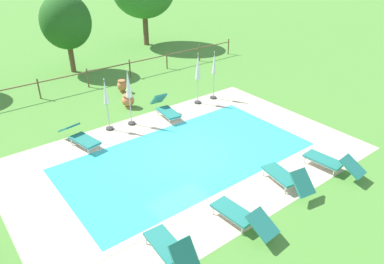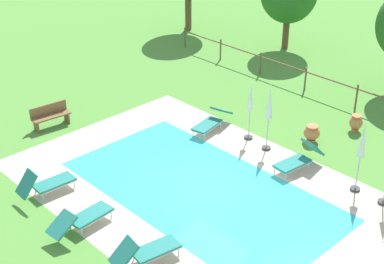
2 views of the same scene
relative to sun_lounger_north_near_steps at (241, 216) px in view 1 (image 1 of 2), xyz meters
name	(u,v)px [view 1 (image 1 of 2)]	position (x,y,z in m)	size (l,w,h in m)	color
ground_plane	(187,156)	(0.99, 3.84, -0.36)	(160.00, 160.00, 0.00)	#518E38
pool_deck_paving	(187,156)	(0.99, 3.84, -0.36)	(12.47, 8.19, 0.01)	beige
swimming_pool_water	(187,156)	(0.99, 3.84, -0.36)	(9.01, 4.73, 0.01)	#38C6D1
pool_coping_rim	(187,156)	(0.99, 3.84, -0.35)	(9.49, 5.21, 0.01)	beige
sun_lounger_north_near_steps	(241,216)	(0.00, 0.00, 0.00)	(0.75, 2.08, 0.77)	#237A70
sun_lounger_north_mid	(332,162)	(4.37, 0.04, 0.00)	(0.78, 2.09, 0.76)	#237A70
sun_lounger_north_far	(166,109)	(2.30, 7.13, 0.02)	(0.81, 1.98, 0.93)	#237A70
sun_lounger_north_end	(171,248)	(-2.26, 0.19, 0.03)	(0.70, 1.88, 1.00)	#237A70
sun_lounger_south_near_corner	(80,137)	(-1.74, 7.05, 0.00)	(0.99, 2.13, 0.74)	#237A70
sun_lounger_south_mid	(287,177)	(2.41, 0.39, 0.02)	(0.92, 2.01, 0.91)	#237A70
patio_umbrella_closed_row_west	(198,71)	(4.37, 7.40, 1.29)	(0.32, 0.32, 2.48)	#383838
patio_umbrella_closed_row_mid_west	(129,88)	(0.70, 7.40, 1.30)	(0.32, 0.32, 2.52)	#383838
patio_umbrella_closed_row_centre	(214,70)	(5.36, 7.39, 1.15)	(0.32, 0.32, 2.39)	#383838
patio_umbrella_closed_row_mid_east	(106,98)	(-0.27, 7.54, 1.06)	(0.32, 0.32, 2.26)	#383838
terracotta_urn_near_fence	(122,86)	(2.14, 10.93, -0.01)	(0.50, 0.50, 0.66)	#C67547
terracotta_urn_by_tree	(128,100)	(1.46, 9.05, -0.02)	(0.60, 0.60, 0.63)	#C67547
perimeter_fence	(87,75)	(1.05, 12.68, 0.31)	(20.56, 0.08, 1.05)	brown
tree_far_west	(66,22)	(1.39, 15.66, 2.58)	(2.85, 2.85, 4.50)	brown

